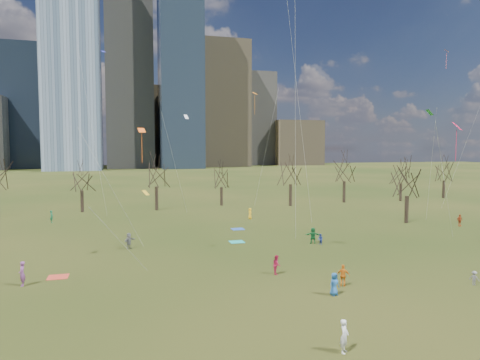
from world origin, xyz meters
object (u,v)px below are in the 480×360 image
object	(u,v)px
blanket_navy	(238,229)
person_2	(277,265)
person_1	(344,336)
person_4	(343,275)
blanket_crimson	(58,277)
blanket_teal	(237,242)
person_0	(334,284)

from	to	relation	value
blanket_navy	person_2	world-z (taller)	person_2
person_1	person_4	distance (m)	10.87
blanket_crimson	person_1	world-z (taller)	person_1
blanket_teal	blanket_navy	bearing A→B (deg)	74.05
person_0	blanket_teal	bearing A→B (deg)	81.20
blanket_crimson	person_2	size ratio (longest dim) A/B	1.00
person_2	person_4	distance (m)	5.74
person_2	blanket_navy	bearing A→B (deg)	11.18
person_1	person_4	size ratio (longest dim) A/B	1.04
blanket_teal	blanket_crimson	world-z (taller)	same
blanket_navy	person_1	distance (m)	34.17
person_0	person_1	world-z (taller)	person_1
blanket_crimson	person_0	distance (m)	22.02
person_0	person_4	distance (m)	2.28
blanket_teal	person_2	distance (m)	12.80
blanket_teal	person_4	bearing A→B (deg)	-77.45
blanket_crimson	person_4	distance (m)	22.83
blanket_navy	blanket_crimson	size ratio (longest dim) A/B	1.00
person_2	person_4	size ratio (longest dim) A/B	0.96
blanket_navy	person_4	world-z (taller)	person_4
blanket_crimson	person_2	xyz separation A→B (m)	(17.48, -3.95, 0.79)
blanket_navy	person_4	xyz separation A→B (m)	(1.70, -24.44, 0.82)
person_2	blanket_teal	bearing A→B (deg)	17.18
blanket_teal	person_2	size ratio (longest dim) A/B	1.00
blanket_navy	person_0	world-z (taller)	person_0
blanket_teal	blanket_crimson	distance (m)	19.56
blanket_crimson	person_4	xyz separation A→B (m)	(21.26, -8.27, 0.82)
person_0	person_2	size ratio (longest dim) A/B	1.02
person_0	person_4	bearing A→B (deg)	29.69
person_1	person_2	size ratio (longest dim) A/B	1.09
blanket_crimson	person_0	bearing A→B (deg)	-26.69
blanket_navy	blanket_teal	bearing A→B (deg)	-105.95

